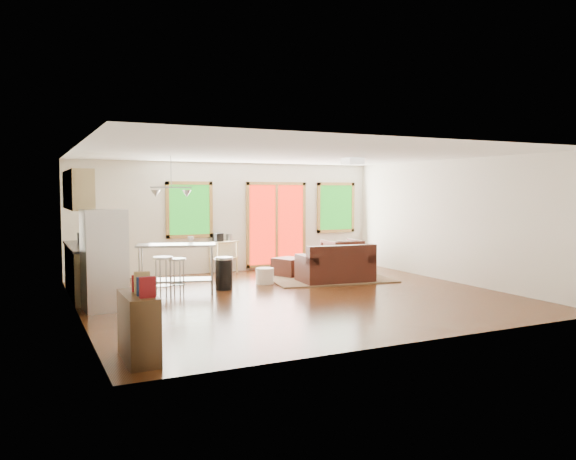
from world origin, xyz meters
name	(u,v)px	position (x,y,z in m)	size (l,w,h in m)	color
floor	(295,297)	(0.00, 0.00, -0.01)	(7.50, 7.00, 0.02)	#351A0A
ceiling	(295,153)	(0.00, 0.00, 2.61)	(7.50, 7.00, 0.02)	white
back_wall	(230,217)	(0.00, 3.51, 1.30)	(7.50, 0.02, 2.60)	silver
left_wall	(76,232)	(-3.76, 0.00, 1.30)	(0.02, 7.00, 2.60)	silver
right_wall	(454,221)	(3.76, 0.00, 1.30)	(0.02, 7.00, 2.60)	silver
front_wall	(418,241)	(0.00, -3.51, 1.30)	(7.50, 0.02, 2.60)	silver
window_left	(189,210)	(-1.00, 3.46, 1.50)	(1.10, 0.05, 1.30)	#11500F
french_doors	(276,225)	(1.20, 3.46, 1.10)	(1.60, 0.05, 2.10)	#A41207
window_right	(336,208)	(2.90, 3.46, 1.50)	(1.10, 0.05, 1.30)	#11500F
rug	(327,278)	(1.56, 1.56, 0.01)	(2.59, 1.99, 0.03)	#4B613C
loveseat	(336,267)	(1.48, 1.03, 0.32)	(1.60, 1.00, 0.81)	black
coffee_table	(329,263)	(1.67, 1.64, 0.34)	(1.11, 0.84, 0.39)	#352211
armchair	(342,253)	(2.54, 2.56, 0.42)	(0.81, 0.76, 0.84)	black
ottoman	(290,267)	(0.96, 2.21, 0.21)	(0.62, 0.62, 0.42)	black
pouf	(265,276)	(0.04, 1.50, 0.16)	(0.38, 0.38, 0.33)	white
vase	(337,254)	(1.95, 1.79, 0.50)	(0.18, 0.18, 0.28)	silver
book	(344,252)	(2.11, 1.75, 0.53)	(0.20, 0.02, 0.26)	maroon
cabinets	(84,246)	(-3.49, 1.70, 0.93)	(0.64, 2.24, 2.30)	tan
refrigerator	(105,260)	(-3.31, 0.25, 0.82)	(0.71, 0.67, 1.64)	#B7BABC
island	(176,259)	(-1.88, 1.28, 0.64)	(1.57, 0.99, 0.93)	#B7BABC
cup	(191,238)	(-1.51, 1.57, 1.01)	(0.12, 0.09, 0.12)	white
bar_stool_a	(163,267)	(-2.24, 0.83, 0.56)	(0.41, 0.41, 0.75)	#B7BABC
bar_stool_b	(177,268)	(-1.95, 0.97, 0.52)	(0.36, 0.36, 0.70)	#B7BABC
trash_can	(224,273)	(-0.95, 1.23, 0.32)	(0.45, 0.45, 0.64)	black
kitchen_cart	(223,246)	(-0.24, 3.34, 0.65)	(0.71, 0.56, 0.95)	tan
bookshelf	(139,326)	(-3.35, -2.75, 0.40)	(0.34, 0.87, 1.02)	#352211
ceiling_flush	(353,161)	(1.60, 0.60, 2.53)	(0.35, 0.35, 0.12)	white
pendant_light	(171,193)	(-1.90, 1.50, 1.90)	(0.80, 0.18, 0.79)	gray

